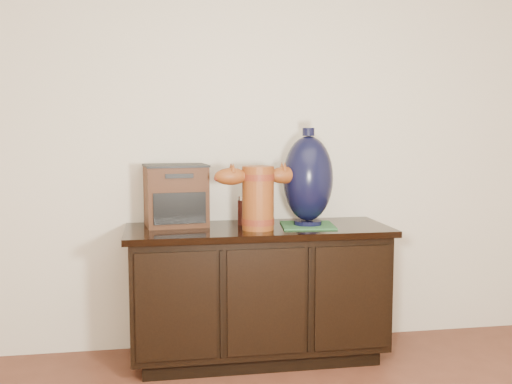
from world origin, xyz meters
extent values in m
plane|color=white|center=(0.00, 2.50, 1.30)|extent=(4.50, 0.00, 4.50)
cube|color=black|center=(0.00, 2.23, 0.04)|extent=(1.29, 0.45, 0.08)
cube|color=black|center=(0.00, 2.23, 0.40)|extent=(1.40, 0.50, 0.64)
cube|color=black|center=(0.00, 2.23, 0.74)|extent=(1.46, 0.56, 0.03)
cube|color=black|center=(-0.47, 1.97, 0.40)|extent=(0.41, 0.01, 0.56)
cube|color=black|center=(0.00, 1.97, 0.40)|extent=(0.41, 0.01, 0.56)
cube|color=black|center=(0.47, 1.97, 0.40)|extent=(0.41, 0.01, 0.56)
cylinder|color=brown|center=(-0.01, 2.15, 0.93)|extent=(0.19, 0.19, 0.34)
cylinder|color=#4A150E|center=(-0.01, 2.15, 0.80)|extent=(0.20, 0.20, 0.03)
cylinder|color=#4A150E|center=(-0.01, 2.15, 1.04)|extent=(0.20, 0.20, 0.03)
ellipsoid|color=brown|center=(-0.16, 2.13, 1.05)|extent=(0.19, 0.11, 0.09)
ellipsoid|color=brown|center=(0.13, 2.16, 1.05)|extent=(0.19, 0.11, 0.09)
cube|color=#402010|center=(-0.45, 2.36, 0.92)|extent=(0.36, 0.30, 0.33)
cube|color=black|center=(-0.43, 2.23, 0.87)|extent=(0.28, 0.04, 0.17)
cube|color=black|center=(-0.45, 2.36, 1.09)|extent=(0.37, 0.31, 0.01)
cube|color=#2A5F32|center=(0.28, 2.21, 0.76)|extent=(0.32, 0.32, 0.01)
cylinder|color=black|center=(0.28, 2.21, 0.78)|extent=(0.16, 0.16, 0.02)
ellipsoid|color=black|center=(0.28, 2.21, 1.02)|extent=(0.31, 0.31, 0.47)
cylinder|color=black|center=(0.28, 2.21, 1.28)|extent=(0.07, 0.07, 0.04)
cylinder|color=#621810|center=(-0.07, 2.31, 0.83)|extent=(0.06, 0.06, 0.14)
cylinder|color=silver|center=(-0.07, 2.31, 0.91)|extent=(0.05, 0.05, 0.02)
camera|label=1|loc=(-0.57, -1.01, 1.30)|focal=42.00mm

